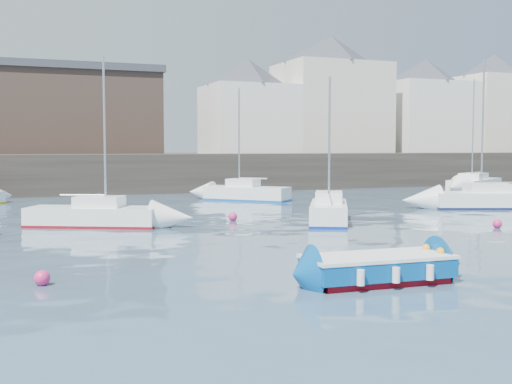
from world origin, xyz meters
name	(u,v)px	position (x,y,z in m)	size (l,w,h in m)	color
water	(411,272)	(0.00, 0.00, 0.00)	(220.00, 220.00, 0.00)	#2D4760
quay_wall	(149,173)	(0.00, 35.00, 1.50)	(90.00, 5.00, 3.00)	#28231E
land_strip	(112,168)	(0.00, 53.00, 1.40)	(90.00, 32.00, 2.80)	#28231E
bldg_east_a	(331,94)	(20.00, 42.00, 8.81)	(13.36, 13.36, 11.80)	beige
bldg_east_b	(425,106)	(31.00, 41.50, 7.87)	(11.88, 11.88, 9.95)	white
bldg_east_c	(493,103)	(40.00, 41.50, 8.37)	(11.14, 11.14, 10.95)	beige
bldg_east_d	(249,107)	(11.00, 41.50, 7.36)	(11.14, 11.14, 8.95)	white
warehouse	(60,112)	(-6.00, 43.00, 6.62)	(16.40, 10.40, 7.60)	#3D2D26
blue_dinghy	(377,267)	(-1.72, -0.94, 0.41)	(3.98, 2.13, 0.74)	maroon
sailboat_b	(94,215)	(-7.00, 14.05, 0.49)	(6.10, 4.36, 7.58)	white
sailboat_c	(329,211)	(3.49, 11.49, 0.53)	(3.97, 5.38, 6.87)	white
sailboat_d	(492,199)	(15.66, 14.24, 0.53)	(7.15, 4.52, 8.71)	white
sailboat_f	(246,193)	(4.32, 24.58, 0.52)	(5.29, 5.39, 7.44)	white
sailboat_g	(474,184)	(25.54, 27.29, 0.51)	(7.30, 5.65, 9.05)	white
buoy_near	(42,285)	(-9.91, 2.00, 0.00)	(0.41, 0.41, 0.41)	#D9256B
buoy_mid	(497,228)	(9.41, 6.92, 0.00)	(0.40, 0.40, 0.40)	#D9256B
buoy_far	(233,221)	(-0.49, 13.80, 0.00)	(0.43, 0.43, 0.43)	#D9256B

